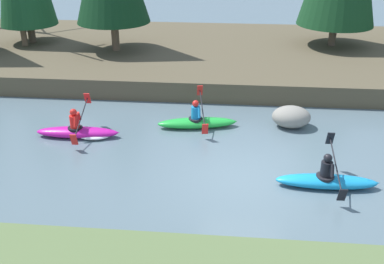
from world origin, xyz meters
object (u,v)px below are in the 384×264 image
kayaker_lead (327,180)px  kayaker_middle (198,122)px  kayaker_trailing (81,132)px  boulder_midstream (291,117)px

kayaker_lead → kayaker_middle: 5.11m
kayaker_trailing → kayaker_lead: bearing=-20.1°
kayaker_trailing → boulder_midstream: size_ratio=2.12×
kayaker_trailing → boulder_midstream: bearing=8.9°
boulder_midstream → kayaker_lead: bearing=-81.4°
kayaker_lead → boulder_midstream: bearing=97.7°
kayaker_lead → boulder_midstream: kayaker_lead is taller
kayaker_middle → kayaker_trailing: bearing=-173.4°
kayaker_lead → kayaker_middle: same height
kayaker_middle → boulder_midstream: bearing=-3.2°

